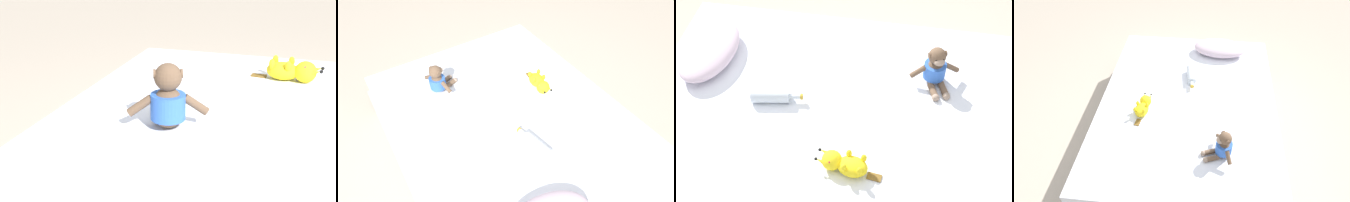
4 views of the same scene
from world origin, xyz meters
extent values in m
plane|color=#B7A893|center=(0.00, 0.00, 0.00)|extent=(16.00, 16.00, 0.00)
cube|color=#B2B2B7|center=(0.00, 0.00, 0.13)|extent=(1.58, 2.06, 0.27)
cube|color=white|center=(0.00, 0.00, 0.35)|extent=(1.54, 2.00, 0.17)
ellipsoid|color=silver|center=(0.26, 0.75, 0.50)|extent=(0.55, 0.34, 0.13)
ellipsoid|color=brown|center=(0.31, -0.54, 0.51)|extent=(0.13, 0.14, 0.15)
cylinder|color=blue|center=(0.31, -0.54, 0.52)|extent=(0.16, 0.16, 0.09)
sphere|color=brown|center=(0.31, -0.54, 0.62)|extent=(0.10, 0.10, 0.10)
ellipsoid|color=gray|center=(0.27, -0.55, 0.61)|extent=(0.07, 0.07, 0.04)
sphere|color=black|center=(0.28, -0.57, 0.63)|extent=(0.01, 0.01, 0.01)
sphere|color=black|center=(0.27, -0.54, 0.63)|extent=(0.01, 0.01, 0.01)
cylinder|color=brown|center=(0.32, -0.58, 0.63)|extent=(0.03, 0.02, 0.03)
cylinder|color=brown|center=(0.29, -0.50, 0.63)|extent=(0.03, 0.02, 0.03)
cylinder|color=brown|center=(0.34, -0.63, 0.52)|extent=(0.06, 0.10, 0.08)
cylinder|color=brown|center=(0.28, -0.45, 0.52)|extent=(0.06, 0.10, 0.08)
cylinder|color=brown|center=(0.23, -0.60, 0.45)|extent=(0.11, 0.07, 0.04)
cylinder|color=brown|center=(0.21, -0.54, 0.45)|extent=(0.11, 0.07, 0.04)
sphere|color=gray|center=(0.18, -0.62, 0.45)|extent=(0.04, 0.04, 0.04)
sphere|color=gray|center=(0.16, -0.56, 0.45)|extent=(0.04, 0.04, 0.04)
ellipsoid|color=yellow|center=(-0.37, -0.19, 0.48)|extent=(0.13, 0.16, 0.08)
sphere|color=yellow|center=(-0.36, -0.09, 0.49)|extent=(0.10, 0.10, 0.10)
cone|color=yellow|center=(-0.38, -0.04, 0.50)|extent=(0.04, 0.07, 0.05)
sphere|color=black|center=(-0.38, -0.02, 0.50)|extent=(0.02, 0.02, 0.02)
cone|color=yellow|center=(-0.33, -0.05, 0.50)|extent=(0.04, 0.07, 0.05)
sphere|color=black|center=(-0.32, -0.02, 0.50)|extent=(0.02, 0.02, 0.02)
sphere|color=red|center=(-0.39, -0.09, 0.51)|extent=(0.02, 0.02, 0.02)
sphere|color=red|center=(-0.33, -0.09, 0.51)|extent=(0.02, 0.02, 0.02)
ellipsoid|color=yellow|center=(-0.41, -0.16, 0.52)|extent=(0.03, 0.03, 0.05)
ellipsoid|color=yellow|center=(-0.33, -0.17, 0.52)|extent=(0.03, 0.03, 0.05)
ellipsoid|color=yellow|center=(-0.42, -0.23, 0.52)|extent=(0.03, 0.03, 0.05)
ellipsoid|color=yellow|center=(-0.34, -0.24, 0.52)|extent=(0.03, 0.03, 0.05)
cube|color=brown|center=(-0.39, -0.30, 0.44)|extent=(0.05, 0.07, 0.01)
cylinder|color=silver|center=(0.00, 0.32, 0.48)|extent=(0.11, 0.21, 0.08)
cylinder|color=silver|center=(0.02, 0.19, 0.48)|extent=(0.04, 0.07, 0.03)
cylinder|color=gold|center=(0.02, 0.15, 0.48)|extent=(0.04, 0.02, 0.03)
camera|label=1|loc=(1.60, -0.13, 1.06)|focal=45.43mm
camera|label=2|loc=(0.76, 1.15, 2.02)|focal=31.49mm
camera|label=3|loc=(-1.67, -0.38, 2.42)|focal=52.29mm
camera|label=4|loc=(0.14, -1.83, 2.24)|focal=30.98mm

